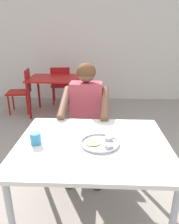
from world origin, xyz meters
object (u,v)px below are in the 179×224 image
object	(u,v)px
thali_tray	(100,143)
table_background_red	(54,82)
drinking_cup	(36,138)
chair_foreground	(87,124)
chair_red_left	(23,89)
diner_foreground	(86,112)
chair_red_far	(61,83)
chair_red_right	(89,90)
table_foreground	(93,151)

from	to	relation	value
thali_tray	table_background_red	bearing A→B (deg)	108.52
drinking_cup	chair_foreground	size ratio (longest dim) A/B	0.10
drinking_cup	chair_red_left	world-z (taller)	chair_red_left
diner_foreground	table_background_red	distance (m)	1.97
thali_tray	chair_red_far	bearing A→B (deg)	105.01
chair_red_right	drinking_cup	bearing A→B (deg)	-96.13
table_foreground	chair_red_left	bearing A→B (deg)	119.30
chair_red_left	thali_tray	bearing A→B (deg)	-59.96
chair_foreground	chair_red_left	bearing A→B (deg)	129.47
chair_foreground	chair_red_right	size ratio (longest dim) A/B	1.03
table_foreground	chair_red_right	world-z (taller)	chair_red_right
table_foreground	chair_foreground	size ratio (longest dim) A/B	1.32
table_foreground	chair_red_far	world-z (taller)	chair_red_far
table_background_red	chair_red_right	xyz separation A→B (m)	(0.67, 0.04, -0.16)
diner_foreground	chair_red_left	size ratio (longest dim) A/B	1.44
thali_tray	chair_foreground	xyz separation A→B (m)	(-0.15, 0.95, -0.27)
table_foreground	table_background_red	world-z (taller)	table_foreground
chair_foreground	diner_foreground	xyz separation A→B (m)	(-0.01, -0.22, 0.24)
thali_tray	chair_red_right	distance (m)	2.63
table_background_red	chair_red_far	distance (m)	0.60
chair_foreground	diner_foreground	world-z (taller)	diner_foreground
thali_tray	chair_red_left	bearing A→B (deg)	120.04
drinking_cup	chair_red_left	bearing A→B (deg)	111.52
chair_red_right	diner_foreground	bearing A→B (deg)	-88.76
table_foreground	thali_tray	size ratio (longest dim) A/B	3.91
chair_foreground	table_background_red	world-z (taller)	chair_foreground
chair_red_left	chair_foreground	bearing A→B (deg)	-50.53
thali_tray	table_background_red	size ratio (longest dim) A/B	0.30
chair_foreground	chair_red_far	world-z (taller)	chair_foreground
diner_foreground	chair_red_far	xyz separation A→B (m)	(-0.69, 2.42, -0.24)
thali_tray	table_background_red	xyz separation A→B (m)	(-0.86, 2.57, -0.13)
drinking_cup	chair_red_far	xyz separation A→B (m)	(-0.37, 3.16, -0.32)
thali_tray	diner_foreground	bearing A→B (deg)	101.73
diner_foreground	chair_red_far	bearing A→B (deg)	105.98
table_foreground	drinking_cup	size ratio (longest dim) A/B	12.67
chair_foreground	chair_red_far	bearing A→B (deg)	107.65
drinking_cup	table_foreground	bearing A→B (deg)	4.56
diner_foreground	table_background_red	world-z (taller)	diner_foreground
chair_red_right	chair_red_far	bearing A→B (deg)	140.22
thali_tray	table_background_red	distance (m)	2.71
thali_tray	chair_red_left	world-z (taller)	chair_red_left
table_background_red	chair_red_left	world-z (taller)	chair_red_left
table_background_red	chair_red_left	distance (m)	0.66
chair_foreground	table_background_red	size ratio (longest dim) A/B	0.90
chair_foreground	chair_red_left	size ratio (longest dim) A/B	1.00
chair_red_right	chair_red_far	world-z (taller)	chair_red_far
thali_tray	diner_foreground	xyz separation A→B (m)	(-0.15, 0.73, -0.04)
chair_foreground	diner_foreground	distance (m)	0.32
thali_tray	chair_red_left	size ratio (longest dim) A/B	0.34
table_background_red	table_foreground	bearing A→B (deg)	-72.48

